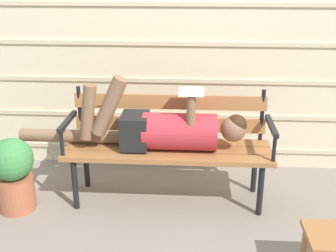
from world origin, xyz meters
TOP-DOWN VIEW (x-y plane):
  - ground_plane at (0.00, 0.00)m, footprint 12.00×12.00m
  - house_siding at (0.00, 0.74)m, footprint 4.91×0.08m
  - park_bench at (-0.00, 0.14)m, footprint 1.56×0.46m
  - reclining_person at (-0.05, 0.07)m, footprint 1.73×0.28m
  - footstool at (1.01, -0.79)m, footprint 0.34×0.30m
  - potted_plant at (-1.13, -0.13)m, footprint 0.32×0.32m

SIDE VIEW (x-z plane):
  - ground_plane at x=0.00m, z-range 0.00..0.00m
  - footstool at x=1.01m, z-range 0.09..0.42m
  - potted_plant at x=-1.13m, z-range 0.02..0.59m
  - park_bench at x=0.00m, z-range 0.06..0.91m
  - reclining_person at x=-0.05m, z-range 0.32..0.89m
  - house_siding at x=0.00m, z-range 0.00..2.24m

